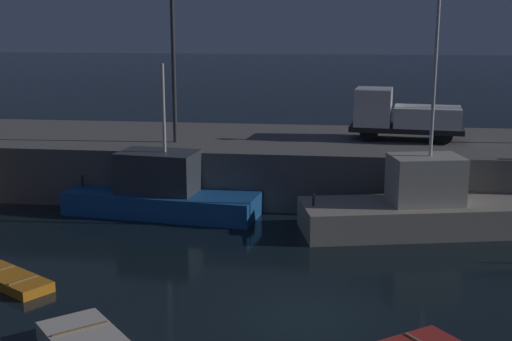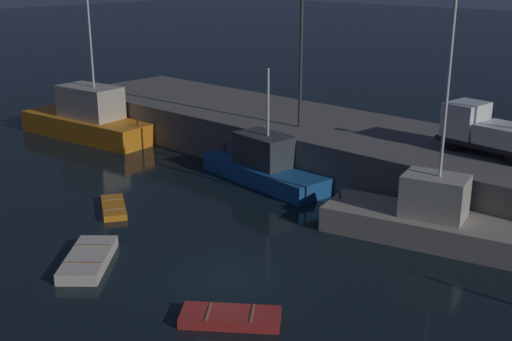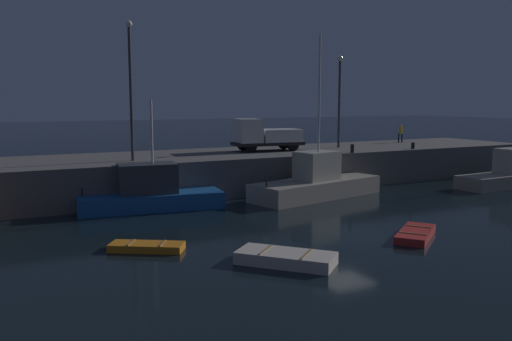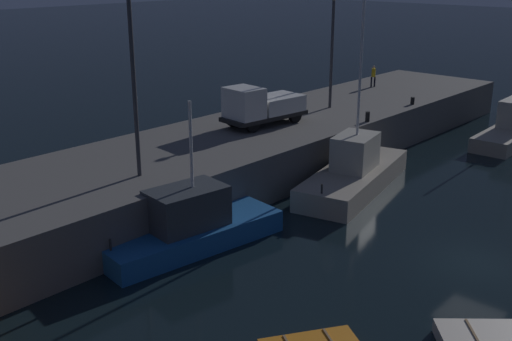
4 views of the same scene
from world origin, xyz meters
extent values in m
plane|color=black|center=(0.00, 0.00, 0.00)|extent=(320.00, 320.00, 0.00)
cube|color=#5B5956|center=(0.00, 15.58, 1.34)|extent=(56.11, 9.10, 2.68)
cube|color=#195193|center=(-7.00, 10.34, 0.51)|extent=(8.95, 3.98, 1.02)
cube|color=#33383D|center=(-7.17, 10.36, 1.93)|extent=(3.69, 2.54, 1.80)
cylinder|color=silver|center=(-6.84, 10.32, 4.76)|extent=(0.14, 0.14, 3.87)
cylinder|color=#262626|center=(-10.94, 10.86, 1.27)|extent=(0.10, 0.10, 0.50)
cube|color=gray|center=(4.31, 9.13, 0.61)|extent=(10.42, 5.30, 1.21)
cube|color=#ADA899|center=(4.33, 9.14, 2.19)|extent=(3.19, 2.55, 1.95)
cylinder|color=silver|center=(4.46, 9.17, 7.09)|extent=(0.14, 0.14, 7.86)
cylinder|color=#262626|center=(-0.16, 8.11, 1.46)|extent=(0.10, 0.10, 0.50)
cube|color=orange|center=(-23.43, 9.23, 0.77)|extent=(11.48, 4.82, 1.55)
cube|color=#ADA899|center=(-23.06, 9.28, 2.69)|extent=(4.89, 3.08, 2.28)
cylinder|color=silver|center=(-22.54, 9.33, 7.48)|extent=(0.14, 0.14, 7.30)
cylinder|color=#262626|center=(-18.33, 9.80, 1.80)|extent=(0.10, 0.10, 0.50)
cube|color=beige|center=(-5.28, -3.08, 0.25)|extent=(3.90, 4.09, 0.50)
cube|color=olive|center=(-4.70, -3.73, 0.52)|extent=(1.19, 1.07, 0.04)
cube|color=olive|center=(-5.86, -2.42, 0.52)|extent=(1.19, 1.07, 0.04)
cube|color=orange|center=(-9.76, 1.47, 0.17)|extent=(3.37, 2.72, 0.33)
cube|color=olive|center=(-9.16, 1.09, 0.35)|extent=(0.63, 0.92, 0.04)
cube|color=olive|center=(-10.37, 1.86, 0.35)|extent=(0.63, 0.92, 0.04)
cube|color=#B22823|center=(2.47, -2.32, 0.19)|extent=(3.71, 3.26, 0.37)
cube|color=olive|center=(3.10, -1.84, 0.39)|extent=(0.81, 1.05, 0.04)
cube|color=olive|center=(1.84, -2.79, 0.39)|extent=(0.81, 1.05, 0.04)
cylinder|color=#38383D|center=(-7.18, 13.65, 6.99)|extent=(0.20, 0.20, 8.62)
cylinder|color=black|center=(2.22, 15.00, 3.13)|extent=(0.93, 0.38, 0.90)
cylinder|color=black|center=(2.42, 16.83, 3.13)|extent=(0.93, 0.38, 0.90)
cube|color=black|center=(4.07, 15.72, 3.25)|extent=(5.71, 2.78, 0.25)
cube|color=silver|center=(2.43, 15.90, 4.29)|extent=(1.99, 2.37, 1.83)
cube|color=silver|center=(5.06, 15.61, 3.87)|extent=(3.41, 2.53, 0.98)
camera|label=1|loc=(0.89, -18.32, 8.50)|focal=47.59mm
camera|label=2|loc=(16.98, -16.93, 12.35)|focal=45.57mm
camera|label=3|loc=(-16.06, -21.38, 6.62)|focal=37.70mm
camera|label=4|loc=(-24.08, -9.16, 12.27)|focal=43.64mm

